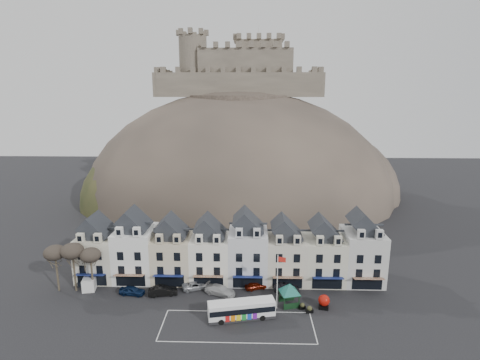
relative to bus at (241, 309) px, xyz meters
name	(u,v)px	position (x,y,z in m)	size (l,w,h in m)	color
ground	(223,331)	(-2.53, -3.22, -1.56)	(300.00, 300.00, 0.00)	black
coach_bay_markings	(237,326)	(-0.53, -1.97, -1.56)	(22.00, 7.50, 0.01)	silver
townhouse_terrace	(230,251)	(-2.39, 12.75, 3.74)	(54.40, 9.35, 11.80)	silver
castle_hill	(243,198)	(-1.28, 65.74, -1.45)	(100.00, 76.00, 68.00)	#37302A
castle	(241,70)	(-2.02, 72.72, 38.63)	(50.20, 22.20, 22.00)	brown
tree_left_far	(55,253)	(-31.53, 7.28, 5.34)	(3.61, 3.61, 8.24)	#3E3527
tree_left_mid	(72,251)	(-28.53, 7.28, 5.68)	(3.78, 3.78, 8.64)	#3E3527
tree_left_near	(90,255)	(-25.53, 7.28, 4.99)	(3.43, 3.43, 7.84)	#3E3527
bus	(241,309)	(0.00, 0.00, 0.00)	(10.27, 4.27, 2.82)	#262628
bus_shelter	(289,288)	(7.51, 3.89, 1.34)	(5.70, 5.70, 3.73)	black
red_buoy	(324,301)	(12.89, 3.19, -0.43)	(1.79, 1.79, 2.21)	black
flagpole	(278,278)	(5.57, 2.86, 3.60)	(1.26, 0.45, 9.04)	silver
white_van	(91,281)	(-26.58, 8.78, -0.50)	(2.86, 4.94, 2.12)	white
planter_west	(302,306)	(9.47, 2.80, -1.07)	(1.14, 0.80, 1.03)	black
planter_east	(310,309)	(10.47, 1.82, -1.03)	(1.17, 0.77, 1.09)	black
car_navy	(132,291)	(-18.53, 6.28, -0.84)	(1.71, 4.26, 1.45)	#0C1C3D
car_black	(163,291)	(-13.33, 6.28, -0.77)	(1.67, 4.80, 1.58)	black
car_silver	(196,285)	(-8.13, 8.49, -0.92)	(2.13, 4.56, 1.29)	#B6B9BF
car_white	(220,290)	(-3.77, 6.78, -0.78)	(2.17, 5.35, 1.55)	silver
car_maroon	(256,285)	(2.27, 8.78, -0.92)	(1.52, 3.78, 1.29)	#591105
car_charcoal	(286,288)	(7.47, 7.92, -0.85)	(1.52, 4.34, 1.43)	black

